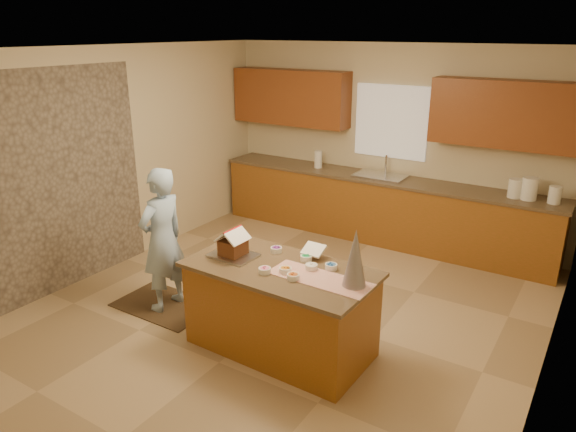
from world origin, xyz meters
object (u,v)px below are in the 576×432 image
Objects in this scene: tinsel_tree at (355,258)px; boy at (162,240)px; island_base at (280,311)px; gingerbread_house at (233,245)px.

boy is (-2.20, -0.02, -0.31)m from tinsel_tree.
island_base is at bearing 92.27° from boy.
island_base is 1.00m from tinsel_tree.
tinsel_tree is at bearing 3.67° from island_base.
island_base is 6.27× the size of gingerbread_house.
island_base is 1.07× the size of boy.
boy is (-1.48, 0.01, 0.38)m from island_base.
island_base is at bearing 3.74° from gingerbread_house.
tinsel_tree is (0.72, 0.03, 0.69)m from island_base.
boy is at bearing 177.38° from gingerbread_house.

